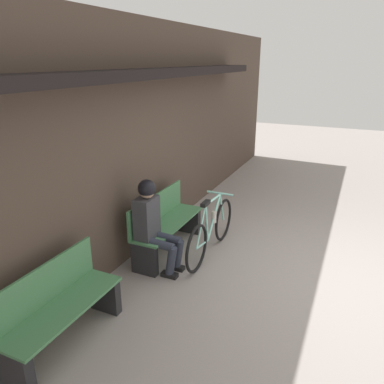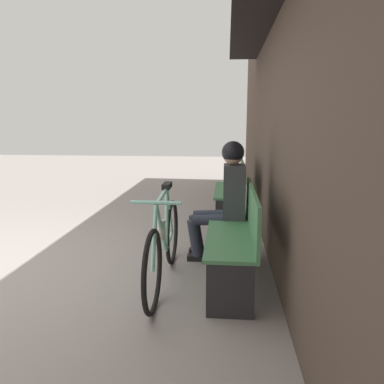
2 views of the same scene
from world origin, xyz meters
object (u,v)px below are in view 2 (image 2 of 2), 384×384
at_px(park_bench_far, 232,194).
at_px(bicycle, 164,245).
at_px(person_seated, 226,192).
at_px(park_bench_near, 236,238).

bearing_deg(park_bench_far, bicycle, -15.44).
distance_m(person_seated, park_bench_far, 1.64).
height_order(bicycle, park_bench_far, bicycle).
xyz_separation_m(park_bench_near, bicycle, (0.17, -0.64, -0.03)).
distance_m(park_bench_near, park_bench_far, 2.14).
height_order(park_bench_near, person_seated, person_seated).
xyz_separation_m(bicycle, park_bench_far, (-2.31, 0.64, 0.02)).
xyz_separation_m(bicycle, person_seated, (-0.70, 0.54, 0.35)).
xyz_separation_m(park_bench_near, park_bench_far, (-2.14, -0.00, -0.01)).
height_order(park_bench_near, park_bench_far, same).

